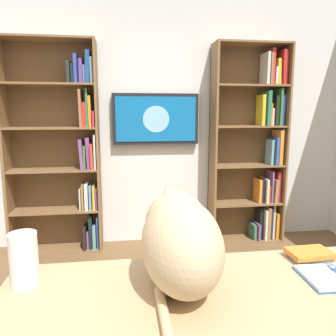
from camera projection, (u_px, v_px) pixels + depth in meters
name	position (u px, v px, depth m)	size (l,w,h in m)	color
wall_back	(153.00, 122.00, 3.60)	(4.52, 0.06, 2.70)	silver
bookshelf_left	(257.00, 148.00, 3.64)	(0.82, 0.28, 2.18)	brown
bookshelf_right	(65.00, 150.00, 3.36)	(0.93, 0.28, 2.17)	brown
wall_mounted_tv	(156.00, 119.00, 3.52)	(0.93, 0.07, 0.54)	black
desk	(213.00, 320.00, 1.25)	(1.66, 0.69, 0.75)	tan
cat	(180.00, 238.00, 1.30)	(0.31, 0.68, 0.38)	#D1B284
paper_towel_roll	(24.00, 260.00, 1.29)	(0.11, 0.11, 0.22)	white
desk_book_stack	(310.00, 254.00, 1.55)	(0.20, 0.14, 0.04)	#6699A8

